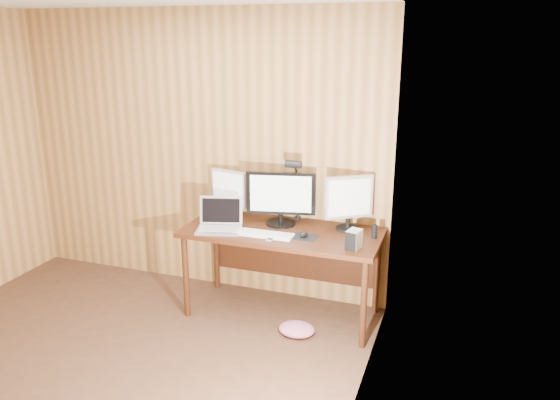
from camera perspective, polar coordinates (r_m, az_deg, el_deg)
The scene contains 14 objects.
room_shell at distance 3.39m, azimuth -24.36°, elevation -2.07°, with size 4.00×4.00×4.00m.
desk at distance 4.53m, azimuth 0.51°, elevation -4.33°, with size 1.60×0.70×0.75m.
monitor_center at distance 4.49m, azimuth 0.09°, elevation 0.25°, with size 0.57×0.25×0.45m.
monitor_left at distance 4.74m, azimuth -5.34°, elevation 0.88°, with size 0.35×0.17×0.41m.
monitor_right at distance 4.39m, azimuth 7.19°, elevation -0.13°, with size 0.35×0.25×0.45m.
laptop at distance 4.46m, azimuth -6.30°, elevation -2.24°, with size 0.41×0.36×0.25m.
keyboard at distance 4.31m, azimuth -1.67°, elevation -3.58°, with size 0.47×0.15×0.02m.
mousepad at distance 4.28m, azimuth 2.51°, elevation -3.87°, with size 0.20×0.17×0.00m, color black.
mouse at distance 4.27m, azimuth 2.51°, elevation -3.62°, with size 0.06×0.10×0.04m, color black.
hard_drive at distance 4.06m, azimuth 7.72°, elevation -4.10°, with size 0.11×0.15×0.14m.
phone at distance 4.22m, azimuth -0.99°, elevation -4.10°, with size 0.05×0.10×0.01m.
speaker at distance 4.30m, azimuth 9.84°, elevation -3.27°, with size 0.04×0.04×0.11m, color black.
desk_lamp at distance 4.52m, azimuth 1.64°, elevation 2.01°, with size 0.13×0.19×0.58m.
fabric_pile at distance 4.41m, azimuth 1.76°, elevation -13.35°, with size 0.29×0.24×0.09m, color #C96181, non-canonical shape.
Camera 1 is at (2.28, -2.30, 2.26)m, focal length 35.00 mm.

